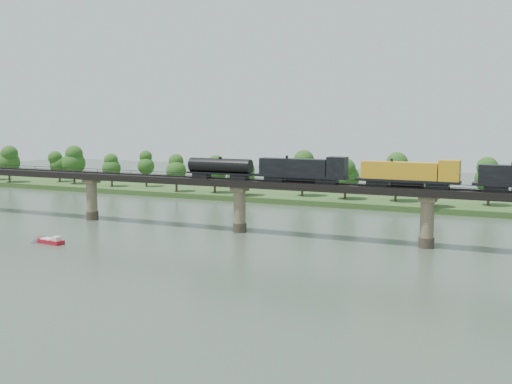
% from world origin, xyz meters
% --- Properties ---
extents(ground, '(400.00, 400.00, 0.00)m').
position_xyz_m(ground, '(0.00, 0.00, 0.00)').
color(ground, '#354435').
rests_on(ground, ground).
extents(far_bank, '(300.00, 24.00, 1.60)m').
position_xyz_m(far_bank, '(0.00, 85.00, 0.80)').
color(far_bank, '#2C4C1E').
rests_on(far_bank, ground).
extents(bridge, '(236.00, 30.00, 11.50)m').
position_xyz_m(bridge, '(0.00, 30.00, 5.46)').
color(bridge, '#473A2D').
rests_on(bridge, ground).
extents(bridge_superstructure, '(220.00, 4.90, 0.75)m').
position_xyz_m(bridge_superstructure, '(0.00, 30.00, 11.79)').
color(bridge_superstructure, black).
rests_on(bridge_superstructure, bridge).
extents(far_treeline, '(289.06, 17.54, 13.60)m').
position_xyz_m(far_treeline, '(-8.21, 80.52, 8.83)').
color(far_treeline, '#382619').
rests_on(far_treeline, far_bank).
extents(freight_train, '(80.39, 3.13, 5.53)m').
position_xyz_m(freight_train, '(28.89, 30.00, 14.14)').
color(freight_train, black).
rests_on(freight_train, bridge).
extents(motorboat, '(5.92, 2.79, 1.59)m').
position_xyz_m(motorboat, '(-28.52, 3.03, 0.55)').
color(motorboat, maroon).
rests_on(motorboat, ground).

